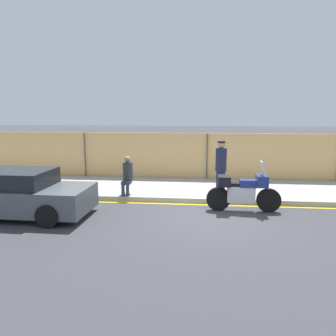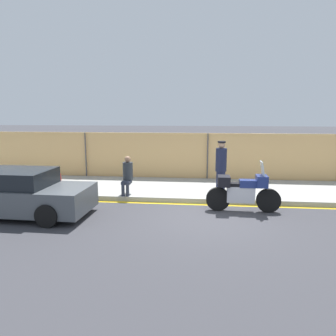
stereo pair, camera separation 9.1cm
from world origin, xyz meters
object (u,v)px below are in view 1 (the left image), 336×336
officer_standing (221,167)px  parked_car_far_background (17,194)px  motorcycle (243,191)px  person_seated_on_curb (127,173)px  fire_hydrant (58,181)px

officer_standing → parked_car_far_background: bearing=-156.6°
motorcycle → parked_car_far_background: (-6.49, -1.07, 0.02)m
officer_standing → person_seated_on_curb: bearing=-173.7°
officer_standing → fire_hydrant: 5.89m
person_seated_on_curb → parked_car_far_background: person_seated_on_curb is taller
officer_standing → person_seated_on_curb: officer_standing is taller
motorcycle → officer_standing: bearing=111.8°
motorcycle → parked_car_far_background: bearing=-170.1°
person_seated_on_curb → parked_car_far_background: size_ratio=0.31×
officer_standing → person_seated_on_curb: size_ratio=1.40×
parked_car_far_background → fire_hydrant: 2.57m
fire_hydrant → person_seated_on_curb: bearing=-7.8°
fire_hydrant → parked_car_far_background: bearing=-91.3°
person_seated_on_curb → fire_hydrant: (-2.67, 0.36, -0.40)m
motorcycle → parked_car_far_background: 6.58m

